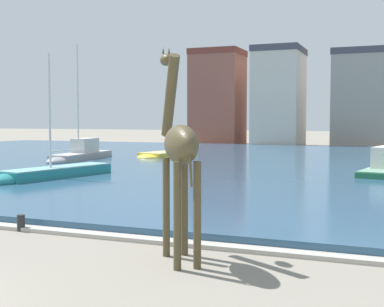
{
  "coord_description": "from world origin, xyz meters",
  "views": [
    {
      "loc": [
        8.76,
        -5.83,
        3.41
      ],
      "look_at": [
        2.01,
        11.25,
        2.2
      ],
      "focal_mm": 48.64,
      "sensor_mm": 36.0,
      "label": 1
    }
  ],
  "objects_px": {
    "sailboat_yellow": "(165,156)",
    "mooring_bollard": "(21,223)",
    "giraffe_statue": "(179,148)",
    "sailboat_grey": "(79,155)",
    "sailboat_teal": "(48,176)"
  },
  "relations": [
    {
      "from": "sailboat_grey",
      "to": "mooring_bollard",
      "type": "relative_size",
      "value": 18.23
    },
    {
      "from": "sailboat_grey",
      "to": "mooring_bollard",
      "type": "bearing_deg",
      "value": -60.25
    },
    {
      "from": "giraffe_statue",
      "to": "sailboat_teal",
      "type": "xyz_separation_m",
      "value": [
        -12.25,
        11.15,
        -2.26
      ]
    },
    {
      "from": "sailboat_yellow",
      "to": "mooring_bollard",
      "type": "relative_size",
      "value": 13.02
    },
    {
      "from": "giraffe_statue",
      "to": "sailboat_teal",
      "type": "height_order",
      "value": "sailboat_teal"
    },
    {
      "from": "sailboat_yellow",
      "to": "giraffe_statue",
      "type": "bearing_deg",
      "value": -64.78
    },
    {
      "from": "sailboat_grey",
      "to": "sailboat_teal",
      "type": "bearing_deg",
      "value": -63.38
    },
    {
      "from": "giraffe_statue",
      "to": "sailboat_teal",
      "type": "distance_m",
      "value": 16.72
    },
    {
      "from": "sailboat_grey",
      "to": "mooring_bollard",
      "type": "xyz_separation_m",
      "value": [
        12.16,
        -21.28,
        -0.39
      ]
    },
    {
      "from": "mooring_bollard",
      "to": "sailboat_grey",
      "type": "bearing_deg",
      "value": 119.75
    },
    {
      "from": "sailboat_grey",
      "to": "giraffe_statue",
      "type": "bearing_deg",
      "value": -51.46
    },
    {
      "from": "sailboat_grey",
      "to": "sailboat_teal",
      "type": "height_order",
      "value": "sailboat_grey"
    },
    {
      "from": "giraffe_statue",
      "to": "mooring_bollard",
      "type": "height_order",
      "value": "giraffe_statue"
    },
    {
      "from": "giraffe_statue",
      "to": "sailboat_teal",
      "type": "relative_size",
      "value": 0.68
    },
    {
      "from": "giraffe_statue",
      "to": "sailboat_yellow",
      "type": "distance_m",
      "value": 31.45
    }
  ]
}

